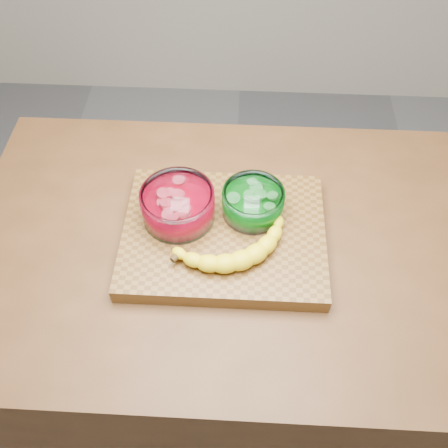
{
  "coord_description": "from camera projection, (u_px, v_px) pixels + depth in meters",
  "views": [
    {
      "loc": [
        0.04,
        -0.67,
        1.82
      ],
      "look_at": [
        0.0,
        0.0,
        0.96
      ],
      "focal_mm": 40.0,
      "sensor_mm": 36.0,
      "label": 1
    }
  ],
  "objects": [
    {
      "name": "ground",
      "position": [
        224.0,
        383.0,
        1.85
      ],
      "size": [
        3.5,
        3.5,
        0.0
      ],
      "primitive_type": "plane",
      "color": "#5E5E63",
      "rests_on": "ground"
    },
    {
      "name": "counter",
      "position": [
        224.0,
        329.0,
        1.5
      ],
      "size": [
        1.2,
        0.8,
        0.9
      ],
      "primitive_type": "cube",
      "color": "#4E2F17",
      "rests_on": "ground"
    },
    {
      "name": "cutting_board",
      "position": [
        224.0,
        235.0,
        1.13
      ],
      "size": [
        0.45,
        0.35,
        0.04
      ],
      "primitive_type": "cube",
      "color": "brown",
      "rests_on": "counter"
    },
    {
      "name": "bowl_red",
      "position": [
        178.0,
        205.0,
        1.1
      ],
      "size": [
        0.16,
        0.16,
        0.08
      ],
      "color": "white",
      "rests_on": "cutting_board"
    },
    {
      "name": "bowl_green",
      "position": [
        253.0,
        202.0,
        1.12
      ],
      "size": [
        0.14,
        0.14,
        0.07
      ],
      "color": "white",
      "rests_on": "cutting_board"
    },
    {
      "name": "banana",
      "position": [
        230.0,
        242.0,
        1.06
      ],
      "size": [
        0.27,
        0.18,
        0.04
      ],
      "primitive_type": null,
      "color": "yellow",
      "rests_on": "cutting_board"
    }
  ]
}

